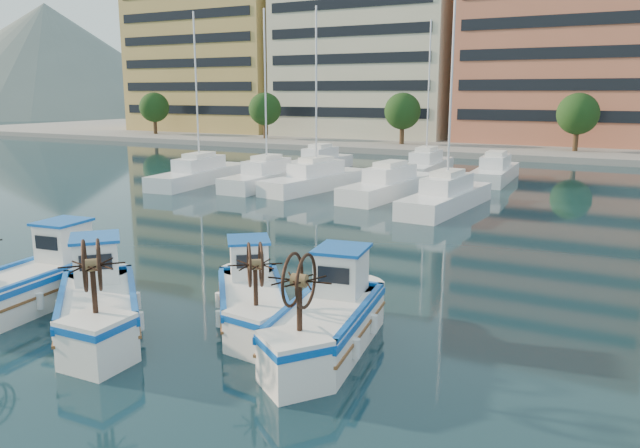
{
  "coord_description": "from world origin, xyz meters",
  "views": [
    {
      "loc": [
        10.79,
        -12.17,
        6.29
      ],
      "look_at": [
        0.17,
        7.71,
        1.5
      ],
      "focal_mm": 35.0,
      "sensor_mm": 36.0,
      "label": 1
    }
  ],
  "objects_px": {
    "fishing_boat_d": "(328,316)",
    "fishing_boat_b": "(98,301)",
    "fishing_boat_c": "(252,295)",
    "fishing_boat_a": "(39,277)"
  },
  "relations": [
    {
      "from": "fishing_boat_a",
      "to": "fishing_boat_c",
      "type": "distance_m",
      "value": 6.77
    },
    {
      "from": "fishing_boat_c",
      "to": "fishing_boat_d",
      "type": "distance_m",
      "value": 2.8
    },
    {
      "from": "fishing_boat_b",
      "to": "fishing_boat_d",
      "type": "relative_size",
      "value": 0.96
    },
    {
      "from": "fishing_boat_a",
      "to": "fishing_boat_c",
      "type": "xyz_separation_m",
      "value": [
        6.54,
        1.76,
        -0.07
      ]
    },
    {
      "from": "fishing_boat_a",
      "to": "fishing_boat_b",
      "type": "xyz_separation_m",
      "value": [
        3.35,
        -0.78,
        0.01
      ]
    },
    {
      "from": "fishing_boat_b",
      "to": "fishing_boat_d",
      "type": "distance_m",
      "value": 6.22
    },
    {
      "from": "fishing_boat_a",
      "to": "fishing_boat_b",
      "type": "distance_m",
      "value": 3.44
    },
    {
      "from": "fishing_boat_b",
      "to": "fishing_boat_c",
      "type": "relative_size",
      "value": 1.07
    },
    {
      "from": "fishing_boat_d",
      "to": "fishing_boat_b",
      "type": "bearing_deg",
      "value": -171.21
    },
    {
      "from": "fishing_boat_c",
      "to": "fishing_boat_d",
      "type": "relative_size",
      "value": 0.9
    }
  ]
}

